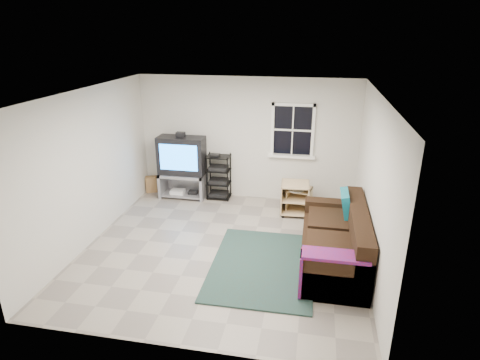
% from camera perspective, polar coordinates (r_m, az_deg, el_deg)
% --- Properties ---
extents(room, '(4.60, 4.62, 4.60)m').
position_cam_1_polar(room, '(8.31, 7.47, 6.54)').
color(room, gray).
rests_on(room, ground).
extents(tv_unit, '(0.99, 0.50, 1.46)m').
position_cam_1_polar(tv_unit, '(8.70, -8.23, 2.53)').
color(tv_unit, gray).
rests_on(tv_unit, ground).
extents(av_rack, '(0.50, 0.36, 1.00)m').
position_cam_1_polar(av_rack, '(8.67, -3.04, 0.08)').
color(av_rack, black).
rests_on(av_rack, ground).
extents(side_table_left, '(0.57, 0.57, 0.64)m').
position_cam_1_polar(side_table_left, '(8.08, 7.79, -2.37)').
color(side_table_left, '#D0B680').
rests_on(side_table_left, ground).
extents(side_table_right, '(0.52, 0.52, 0.52)m').
position_cam_1_polar(side_table_right, '(8.17, 8.44, -2.54)').
color(side_table_right, '#D0B680').
rests_on(side_table_right, ground).
extents(sofa, '(0.96, 2.17, 0.99)m').
position_cam_1_polar(sofa, '(6.51, 13.52, -8.73)').
color(sofa, black).
rests_on(sofa, ground).
extents(shag_rug, '(1.59, 2.18, 0.03)m').
position_cam_1_polar(shag_rug, '(6.43, 3.21, -12.01)').
color(shag_rug, black).
rests_on(shag_rug, ground).
extents(paper_bag, '(0.29, 0.25, 0.36)m').
position_cam_1_polar(paper_bag, '(9.32, -12.49, -0.58)').
color(paper_bag, '#9A6F45').
rests_on(paper_bag, ground).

